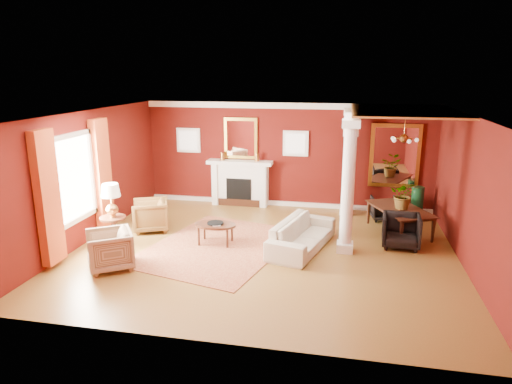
% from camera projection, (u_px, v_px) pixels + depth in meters
% --- Properties ---
extents(ground, '(8.00, 8.00, 0.00)m').
position_uv_depth(ground, '(264.00, 251.00, 9.77)').
color(ground, brown).
rests_on(ground, ground).
extents(room_shell, '(8.04, 7.04, 2.92)m').
position_uv_depth(room_shell, '(264.00, 158.00, 9.26)').
color(room_shell, '#520F0B').
rests_on(room_shell, ground).
extents(fireplace, '(1.85, 0.42, 1.29)m').
position_uv_depth(fireplace, '(240.00, 183.00, 13.00)').
color(fireplace, white).
rests_on(fireplace, ground).
extents(overmantel_mirror, '(0.95, 0.07, 1.15)m').
position_uv_depth(overmantel_mirror, '(241.00, 138.00, 12.80)').
color(overmantel_mirror, gold).
rests_on(overmantel_mirror, fireplace).
extents(flank_window_left, '(0.70, 0.07, 0.70)m').
position_uv_depth(flank_window_left, '(189.00, 140.00, 13.14)').
color(flank_window_left, white).
rests_on(flank_window_left, room_shell).
extents(flank_window_right, '(0.70, 0.07, 0.70)m').
position_uv_depth(flank_window_right, '(296.00, 143.00, 12.55)').
color(flank_window_right, white).
rests_on(flank_window_right, room_shell).
extents(left_window, '(0.21, 2.55, 2.60)m').
position_uv_depth(left_window, '(77.00, 184.00, 9.58)').
color(left_window, white).
rests_on(left_window, room_shell).
extents(column_front, '(0.36, 0.36, 2.80)m').
position_uv_depth(column_front, '(348.00, 187.00, 9.37)').
color(column_front, white).
rests_on(column_front, ground).
extents(column_back, '(0.36, 0.36, 2.80)m').
position_uv_depth(column_back, '(348.00, 162.00, 11.93)').
color(column_back, white).
rests_on(column_back, ground).
extents(header_beam, '(0.30, 3.20, 0.32)m').
position_uv_depth(header_beam, '(351.00, 120.00, 10.58)').
color(header_beam, white).
rests_on(header_beam, column_front).
extents(amber_ceiling, '(2.30, 3.40, 0.04)m').
position_uv_depth(amber_ceiling, '(404.00, 111.00, 10.15)').
color(amber_ceiling, '#D2823D').
rests_on(amber_ceiling, room_shell).
extents(dining_mirror, '(1.30, 0.07, 1.70)m').
position_uv_depth(dining_mirror, '(395.00, 156.00, 12.10)').
color(dining_mirror, gold).
rests_on(dining_mirror, room_shell).
extents(chandelier, '(0.60, 0.62, 0.75)m').
position_uv_depth(chandelier, '(404.00, 138.00, 10.35)').
color(chandelier, '#B67D39').
rests_on(chandelier, room_shell).
extents(crown_trim, '(8.00, 0.08, 0.16)m').
position_uv_depth(crown_trim, '(287.00, 106.00, 12.33)').
color(crown_trim, white).
rests_on(crown_trim, room_shell).
extents(base_trim, '(8.00, 0.08, 0.12)m').
position_uv_depth(base_trim, '(286.00, 204.00, 13.04)').
color(base_trim, white).
rests_on(base_trim, ground).
extents(rug, '(3.46, 4.11, 0.01)m').
position_uv_depth(rug, '(218.00, 246.00, 10.00)').
color(rug, maroon).
rests_on(rug, ground).
extents(sofa, '(1.16, 2.25, 0.84)m').
position_uv_depth(sofa, '(302.00, 230.00, 9.80)').
color(sofa, beige).
rests_on(sofa, ground).
extents(armchair_leopard, '(1.00, 1.03, 0.83)m').
position_uv_depth(armchair_leopard, '(150.00, 214.00, 10.94)').
color(armchair_leopard, black).
rests_on(armchair_leopard, ground).
extents(armchair_stripe, '(1.09, 1.10, 0.84)m').
position_uv_depth(armchair_stripe, '(110.00, 248.00, 8.81)').
color(armchair_stripe, tan).
rests_on(armchair_stripe, ground).
extents(coffee_table, '(0.92, 0.92, 0.47)m').
position_uv_depth(coffee_table, '(215.00, 226.00, 10.07)').
color(coffee_table, black).
rests_on(coffee_table, ground).
extents(coffee_book, '(0.18, 0.06, 0.24)m').
position_uv_depth(coffee_book, '(213.00, 220.00, 9.96)').
color(coffee_book, black).
rests_on(coffee_book, coffee_table).
extents(side_table, '(0.56, 0.56, 1.39)m').
position_uv_depth(side_table, '(112.00, 205.00, 9.87)').
color(side_table, black).
rests_on(side_table, ground).
extents(dining_table, '(1.27, 1.82, 0.96)m').
position_uv_depth(dining_table, '(401.00, 213.00, 10.76)').
color(dining_table, black).
rests_on(dining_table, ground).
extents(dining_chair_near, '(0.82, 0.77, 0.80)m').
position_uv_depth(dining_chair_near, '(401.00, 229.00, 9.90)').
color(dining_chair_near, black).
rests_on(dining_chair_near, ground).
extents(dining_chair_far, '(0.72, 0.69, 0.66)m').
position_uv_depth(dining_chair_far, '(384.00, 207.00, 11.75)').
color(dining_chair_far, black).
rests_on(dining_chair_far, ground).
extents(green_urn, '(0.35, 0.35, 0.85)m').
position_uv_depth(green_urn, '(417.00, 206.00, 11.87)').
color(green_urn, '#133D1E').
rests_on(green_urn, ground).
extents(potted_plant, '(0.69, 0.74, 0.52)m').
position_uv_depth(potted_plant, '(405.00, 183.00, 10.53)').
color(potted_plant, '#26591E').
rests_on(potted_plant, dining_table).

